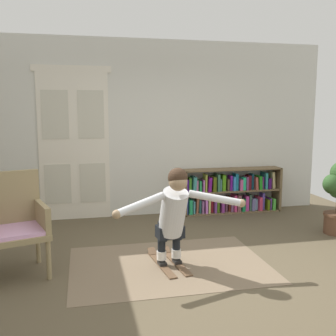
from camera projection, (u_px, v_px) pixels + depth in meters
The scene contains 8 objects.
ground_plane at pixel (193, 274), 4.25m from camera, with size 7.20×7.20×0.00m, color brown.
back_wall at pixel (151, 129), 6.55m from camera, with size 6.00×0.10×2.90m, color silver.
double_door at pixel (74, 144), 6.26m from camera, with size 1.22×0.05×2.45m.
rug at pixel (169, 264), 4.52m from camera, with size 2.24×1.57×0.01m, color #76634E.
bookshelf at pixel (231, 193), 6.80m from camera, with size 1.75×0.30×0.77m.
wicker_chair at pixel (15, 221), 4.21m from camera, with size 0.75×0.75×1.10m.
skis_pair at pixel (168, 262), 4.54m from camera, with size 0.37×0.85×0.07m.
person_skier at pixel (174, 211), 4.27m from camera, with size 1.46×0.66×1.09m.
Camera 1 is at (-1.13, -3.88, 1.76)m, focal length 42.00 mm.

